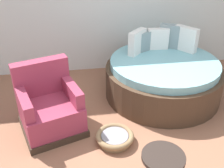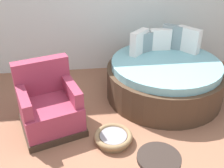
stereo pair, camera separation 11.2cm
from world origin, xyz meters
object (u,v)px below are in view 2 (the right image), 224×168
at_px(pet_basket, 113,137).
at_px(side_table, 158,164).
at_px(red_armchair, 49,107).
at_px(round_daybed, 164,77).

height_order(pet_basket, side_table, side_table).
distance_m(red_armchair, side_table, 1.75).
relative_size(red_armchair, pet_basket, 1.98).
relative_size(red_armchair, side_table, 1.94).
height_order(round_daybed, side_table, round_daybed).
height_order(red_armchair, side_table, red_armchair).
bearing_deg(pet_basket, side_table, -67.32).
relative_size(round_daybed, side_table, 3.66).
xyz_separation_m(round_daybed, side_table, (-0.63, -1.92, 0.10)).
bearing_deg(round_daybed, red_armchair, -160.86).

